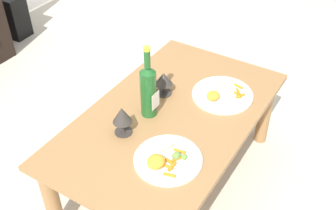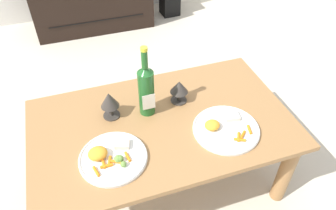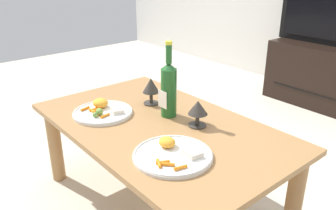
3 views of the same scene
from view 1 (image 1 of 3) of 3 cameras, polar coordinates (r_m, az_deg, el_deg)
ground_plane at (r=2.21m, az=0.34°, el=-10.16°), size 6.40×6.40×0.00m
dining_table at (r=1.95m, az=0.38°, el=-3.02°), size 1.19×0.71×0.44m
floor_speaker at (r=3.56m, az=-20.52°, el=11.38°), size 0.17×0.17×0.34m
wine_bottle at (r=1.82m, az=-2.75°, el=2.19°), size 0.07×0.08×0.35m
goblet_left at (r=1.76m, az=-6.38°, el=-1.57°), size 0.08×0.08×0.14m
goblet_right at (r=1.98m, az=-0.61°, el=3.51°), size 0.09×0.09×0.12m
dinner_plate_left at (r=1.67m, az=-0.14°, el=-7.49°), size 0.28×0.28×0.06m
dinner_plate_right at (r=2.02m, az=7.47°, el=1.52°), size 0.30×0.30×0.05m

